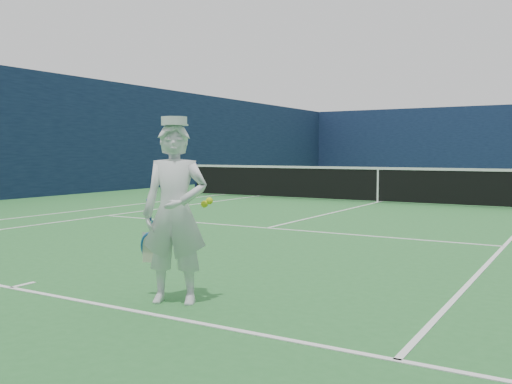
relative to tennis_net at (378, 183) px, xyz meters
The scene contains 5 objects.
ground 0.55m from the tennis_net, ahead, with size 80.00×80.00×0.00m, color #2B7032.
court_markings 0.55m from the tennis_net, ahead, with size 11.03×23.83×0.01m.
windscreen_fence 1.45m from the tennis_net, ahead, with size 20.12×36.12×4.00m.
tennis_net is the anchor object (origin of this frame).
tennis_player 11.60m from the tennis_net, 80.81° to the right, with size 0.85×0.62×1.76m.
Camera 1 is at (5.22, -15.65, 1.43)m, focal length 40.00 mm.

